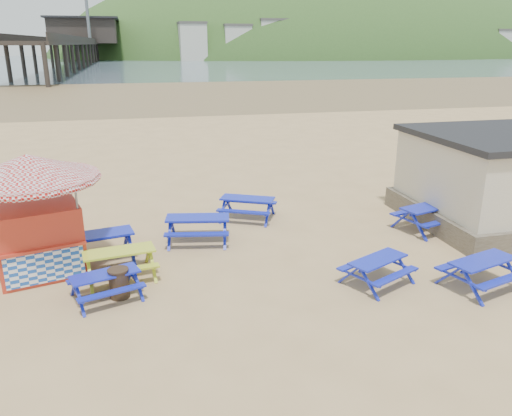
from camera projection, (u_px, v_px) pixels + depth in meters
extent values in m
plane|color=tan|center=(231.00, 259.00, 14.49)|extent=(400.00, 400.00, 0.00)
plane|color=brown|center=(153.00, 91.00, 65.27)|extent=(400.00, 400.00, 0.00)
plane|color=#495B68|center=(139.00, 62.00, 171.46)|extent=(400.00, 400.00, 0.00)
cube|color=#130BAD|center=(96.00, 235.00, 14.10)|extent=(2.13, 1.15, 0.06)
cube|color=#130BAD|center=(94.00, 237.00, 14.78)|extent=(2.03, 0.66, 0.06)
cube|color=#130BAD|center=(101.00, 254.00, 13.62)|extent=(2.03, 0.66, 0.06)
cube|color=#130BAD|center=(247.00, 199.00, 17.59)|extent=(2.00, 1.48, 0.05)
cube|color=#130BAD|center=(252.00, 201.00, 18.26)|extent=(1.79, 1.06, 0.05)
cube|color=#130BAD|center=(243.00, 212.00, 17.11)|extent=(1.79, 1.06, 0.05)
cube|color=#130BAD|center=(429.00, 207.00, 16.57)|extent=(2.11, 1.30, 0.05)
cube|color=#130BAD|center=(413.00, 210.00, 17.20)|extent=(1.96, 0.83, 0.05)
cube|color=#130BAD|center=(444.00, 221.00, 16.13)|extent=(1.96, 0.83, 0.05)
cube|color=#130BAD|center=(105.00, 274.00, 12.06)|extent=(1.73, 1.10, 0.04)
cube|color=#130BAD|center=(100.00, 275.00, 12.57)|extent=(1.60, 0.72, 0.04)
cube|color=#130BAD|center=(112.00, 292.00, 11.70)|extent=(1.60, 0.72, 0.04)
cube|color=#130BAD|center=(483.00, 261.00, 12.61)|extent=(1.95, 1.19, 0.05)
cube|color=#130BAD|center=(462.00, 262.00, 13.20)|extent=(1.82, 0.75, 0.05)
cube|color=#130BAD|center=(503.00, 280.00, 12.19)|extent=(1.82, 0.75, 0.05)
cube|color=#130BAD|center=(378.00, 259.00, 12.83)|extent=(1.79, 1.30, 0.05)
cube|color=#130BAD|center=(361.00, 262.00, 13.32)|extent=(1.61, 0.92, 0.05)
cube|color=#130BAD|center=(395.00, 276.00, 12.50)|extent=(1.61, 0.92, 0.05)
cube|color=#ABC820|center=(119.00, 251.00, 13.15)|extent=(1.93, 0.98, 0.05)
cube|color=#ABC820|center=(117.00, 253.00, 13.78)|extent=(1.86, 0.52, 0.05)
cube|color=#ABC820|center=(123.00, 271.00, 12.70)|extent=(1.86, 0.52, 0.05)
cube|color=#B52E1D|center=(38.00, 238.00, 13.50)|extent=(2.60, 2.60, 1.92)
cube|color=#B52E1D|center=(43.00, 250.00, 12.57)|extent=(2.06, 0.66, 0.08)
cube|color=#194CB2|center=(45.00, 267.00, 12.74)|extent=(1.86, 0.55, 0.86)
cone|color=silver|center=(28.00, 167.00, 12.88)|extent=(4.49, 4.49, 0.67)
cylinder|color=silver|center=(29.00, 179.00, 12.99)|extent=(4.37, 4.37, 0.17)
cylinder|color=#382419|center=(119.00, 284.00, 12.21)|extent=(0.48, 0.48, 0.73)
cylinder|color=#382419|center=(118.00, 270.00, 12.10)|extent=(0.51, 0.51, 0.03)
cube|color=black|center=(84.00, 43.00, 170.22)|extent=(9.00, 220.00, 0.60)
cube|color=black|center=(85.00, 32.00, 179.13)|extent=(22.00, 30.00, 8.00)
cube|color=black|center=(84.00, 19.00, 177.78)|extent=(24.00, 32.00, 0.60)
ellipsoid|color=#2D4C1E|center=(322.00, 77.00, 249.89)|extent=(264.00, 144.00, 108.00)
cube|color=#130BAD|center=(198.00, 218.00, 15.55)|extent=(2.06, 1.11, 0.05)
cube|color=#130BAD|center=(199.00, 220.00, 16.27)|extent=(1.97, 0.63, 0.05)
cube|color=#130BAD|center=(196.00, 234.00, 15.03)|extent=(1.97, 0.63, 0.05)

